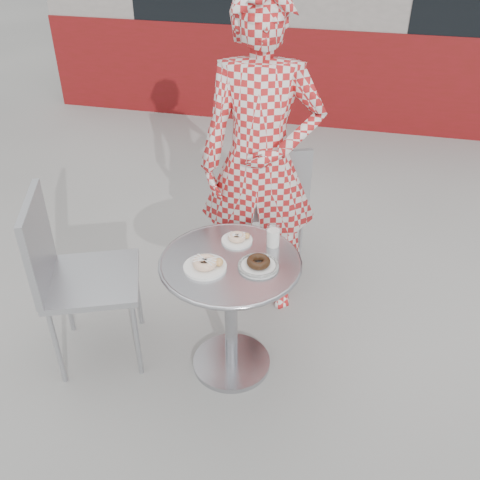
% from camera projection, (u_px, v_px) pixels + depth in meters
% --- Properties ---
extents(ground, '(60.00, 60.00, 0.00)m').
position_uv_depth(ground, '(237.00, 367.00, 2.91)').
color(ground, '#A7A59F').
rests_on(ground, ground).
extents(bistro_table, '(0.69, 0.69, 0.70)m').
position_uv_depth(bistro_table, '(231.00, 289.00, 2.64)').
color(bistro_table, '#B6B6BB').
rests_on(bistro_table, ground).
extents(chair_far, '(0.56, 0.57, 0.91)m').
position_uv_depth(chair_far, '(267.00, 226.00, 3.58)').
color(chair_far, '#ACAEB4').
rests_on(chair_far, ground).
extents(chair_left, '(0.61, 0.61, 0.98)m').
position_uv_depth(chair_left, '(95.00, 309.00, 2.85)').
color(chair_left, '#ACAEB4').
rests_on(chair_left, ground).
extents(seated_person, '(0.72, 0.52, 1.84)m').
position_uv_depth(seated_person, '(260.00, 164.00, 2.92)').
color(seated_person, red).
rests_on(seated_person, ground).
extents(plate_far, '(0.16, 0.16, 0.04)m').
position_uv_depth(plate_far, '(237.00, 238.00, 2.67)').
color(plate_far, white).
rests_on(plate_far, bistro_table).
extents(plate_near, '(0.20, 0.20, 0.05)m').
position_uv_depth(plate_near, '(206.00, 265.00, 2.48)').
color(plate_near, white).
rests_on(plate_near, bistro_table).
extents(plate_checker, '(0.19, 0.19, 0.05)m').
position_uv_depth(plate_checker, '(258.00, 264.00, 2.49)').
color(plate_checker, white).
rests_on(plate_checker, bistro_table).
extents(milk_cup, '(0.07, 0.07, 0.11)m').
position_uv_depth(milk_cup, '(273.00, 237.00, 2.62)').
color(milk_cup, white).
rests_on(milk_cup, bistro_table).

